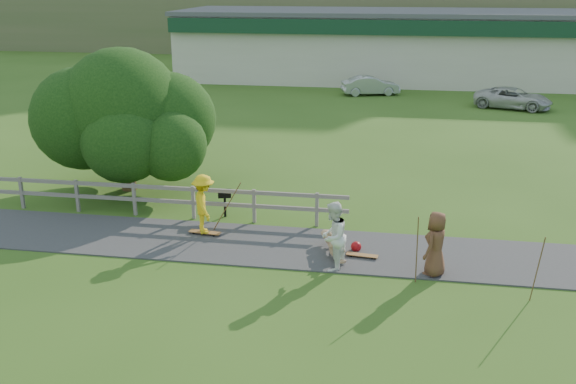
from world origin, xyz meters
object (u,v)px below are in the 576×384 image
skater_fallen (334,244)px  tree (125,133)px  spectator_c (436,244)px  car_silver (370,86)px  car_white (513,98)px  bbq (225,204)px  skater_rider (204,207)px  spectator_a (333,236)px

skater_fallen → tree: tree is taller
skater_fallen → spectator_c: 2.89m
car_silver → car_white: bearing=-127.2°
car_white → bbq: size_ratio=4.89×
skater_rider → skater_fallen: (3.99, -0.79, -0.59)m
spectator_c → car_silver: size_ratio=0.46×
tree → spectator_a: bearing=-34.5°
skater_fallen → spectator_a: (0.05, -0.93, 0.63)m
skater_rider → tree: size_ratio=0.26×
car_silver → bbq: (-3.61, -23.79, -0.17)m
spectator_a → bbq: bearing=-116.2°
skater_rider → spectator_a: size_ratio=0.96×
car_silver → bbq: size_ratio=4.17×
skater_rider → skater_fallen: size_ratio=1.04×
skater_rider → skater_fallen: bearing=-125.8°
car_silver → car_white: car_silver is taller
skater_fallen → car_white: car_white is taller
spectator_c → car_silver: 27.23m
skater_rider → car_silver: (3.80, 25.45, -0.28)m
skater_fallen → bbq: size_ratio=1.93×
skater_rider → spectator_c: skater_rider is taller
skater_rider → car_white: 25.40m
spectator_c → car_white: spectator_c is taller
skater_fallen → bbq: (-3.80, 2.44, 0.13)m
car_silver → tree: (-7.83, -21.62, 1.52)m
spectator_c → bbq: spectator_c is taller
car_silver → bbq: bearing=155.1°
spectator_c → car_silver: (-2.90, 27.07, -0.25)m
spectator_a → spectator_c: bearing=107.1°
spectator_a → car_white: bearing=175.9°
bbq → spectator_a: bearing=-55.9°
spectator_a → car_white: (8.32, 23.91, -0.33)m
skater_rider → spectator_c: bearing=-128.2°
skater_rider → car_white: (12.36, 22.19, -0.29)m
spectator_a → bbq: 5.14m
car_white → tree: (-16.39, -18.36, 1.53)m
car_silver → car_white: 9.16m
skater_fallen → skater_rider: bearing=149.2°
spectator_c → tree: size_ratio=0.25×
spectator_a → skater_rider: bearing=-97.9°
skater_rider → spectator_a: 4.39m
skater_rider → spectator_a: spectator_a is taller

